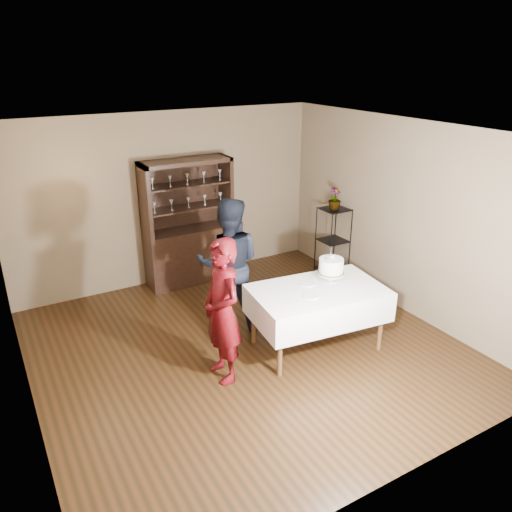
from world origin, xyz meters
The scene contains 14 objects.
floor centered at (0.00, 0.00, 0.00)m, with size 5.00×5.00×0.00m, color black.
ceiling centered at (0.00, 0.00, 2.70)m, with size 5.00×5.00×0.00m, color silver.
back_wall centered at (0.00, 2.50, 1.35)m, with size 5.00×0.02×2.70m, color brown.
wall_left centered at (-2.50, 0.00, 1.35)m, with size 0.02×5.00×2.70m, color brown.
wall_right centered at (2.50, 0.00, 1.35)m, with size 0.02×5.00×2.70m, color brown.
china_hutch centered at (0.20, 2.25, 0.66)m, with size 1.40×0.48×2.00m.
plant_etagere centered at (2.28, 1.20, 0.65)m, with size 0.42×0.42×1.20m.
cake_table centered at (0.79, -0.40, 0.62)m, with size 1.72×1.18×0.81m.
woman centered at (-0.51, -0.38, 0.85)m, with size 0.62×0.41×1.69m, color #3A050C.
man centered at (0.09, 0.64, 0.90)m, with size 0.88×0.68×1.81m, color black.
cake centered at (1.07, -0.28, 1.00)m, with size 0.36×0.36×0.47m.
plate_near centered at (0.59, -0.52, 0.82)m, with size 0.19×0.19×0.01m, color silver.
plate_far centered at (0.77, -0.21, 0.82)m, with size 0.19×0.19×0.01m, color silver.
potted_plant centered at (2.26, 1.19, 1.36)m, with size 0.19×0.19×0.35m, color #43612E.
Camera 1 is at (-2.61, -4.76, 3.49)m, focal length 35.00 mm.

